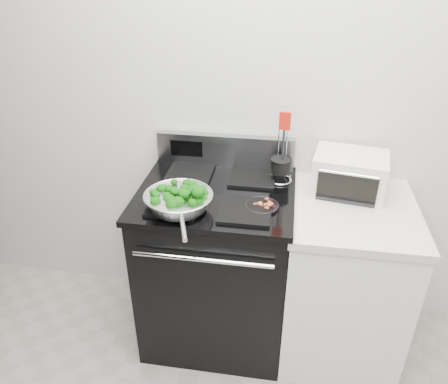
% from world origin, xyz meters
% --- Properties ---
extents(back_wall, '(4.00, 0.02, 2.70)m').
position_xyz_m(back_wall, '(0.00, 1.75, 1.35)').
color(back_wall, silver).
rests_on(back_wall, ground).
extents(gas_range, '(0.79, 0.69, 1.13)m').
position_xyz_m(gas_range, '(-0.30, 1.41, 0.49)').
color(gas_range, black).
rests_on(gas_range, floor).
extents(counter, '(0.62, 0.68, 0.92)m').
position_xyz_m(counter, '(0.39, 1.41, 0.46)').
color(counter, white).
rests_on(counter, floor).
extents(skillet, '(0.33, 0.50, 0.07)m').
position_xyz_m(skillet, '(-0.44, 1.21, 1.00)').
color(skillet, silver).
rests_on(skillet, gas_range).
extents(broccoli_pile, '(0.25, 0.25, 0.09)m').
position_xyz_m(broccoli_pile, '(-0.44, 1.22, 1.02)').
color(broccoli_pile, black).
rests_on(broccoli_pile, skillet).
extents(bacon_plate, '(0.16, 0.16, 0.04)m').
position_xyz_m(bacon_plate, '(-0.06, 1.30, 0.97)').
color(bacon_plate, black).
rests_on(bacon_plate, gas_range).
extents(utensil_holder, '(0.12, 0.12, 0.38)m').
position_xyz_m(utensil_holder, '(0.01, 1.58, 1.02)').
color(utensil_holder, silver).
rests_on(utensil_holder, gas_range).
extents(toaster_oven, '(0.39, 0.32, 0.20)m').
position_xyz_m(toaster_oven, '(0.36, 1.58, 1.02)').
color(toaster_oven, silver).
rests_on(toaster_oven, counter).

